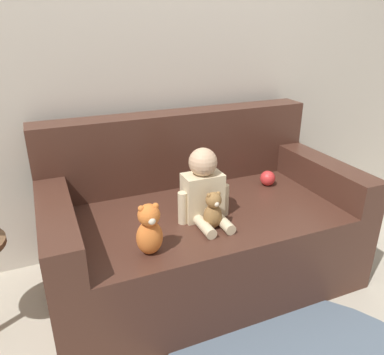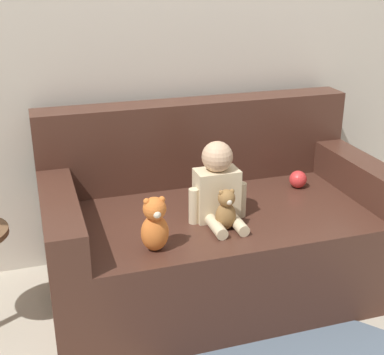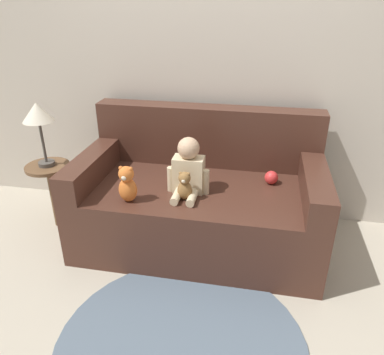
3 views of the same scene
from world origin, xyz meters
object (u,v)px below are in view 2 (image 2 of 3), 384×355
toy_ball (298,179)px  couch (215,230)px  person_baby (218,187)px  plush_toy_side (155,224)px  teddy_bear_brown (226,210)px

toy_ball → couch: bearing=-173.6°
person_baby → toy_ball: size_ratio=4.05×
toy_ball → person_baby: bearing=-157.3°
person_baby → toy_ball: 0.60m
couch → plush_toy_side: 0.61m
teddy_bear_brown → toy_ball: teddy_bear_brown is taller
teddy_bear_brown → plush_toy_side: plush_toy_side is taller
couch → toy_ball: 0.54m
couch → plush_toy_side: couch is taller
couch → toy_ball: couch is taller
couch → teddy_bear_brown: couch is taller
teddy_bear_brown → plush_toy_side: (-0.35, -0.09, 0.02)m
couch → teddy_bear_brown: (-0.05, -0.28, 0.25)m
person_baby → plush_toy_side: 0.41m
person_baby → couch: bearing=73.2°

